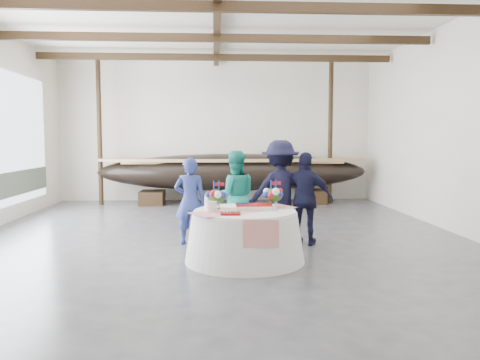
{
  "coord_description": "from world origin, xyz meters",
  "views": [
    {
      "loc": [
        -0.06,
        -9.25,
        1.98
      ],
      "look_at": [
        0.42,
        -0.36,
        1.2
      ],
      "focal_mm": 35.0,
      "sensor_mm": 36.0,
      "label": 1
    }
  ],
  "objects": [
    {
      "name": "wall_front",
      "position": [
        0.0,
        -6.0,
        2.25
      ],
      "size": [
        10.0,
        0.02,
        4.5
      ],
      "primitive_type": "cube",
      "color": "silver",
      "rests_on": "ground"
    },
    {
      "name": "wall_back",
      "position": [
        0.0,
        6.0,
        2.25
      ],
      "size": [
        10.0,
        0.02,
        4.5
      ],
      "primitive_type": "cube",
      "color": "silver",
      "rests_on": "ground"
    },
    {
      "name": "guest_woman_blue",
      "position": [
        -0.52,
        -0.48,
        0.82
      ],
      "size": [
        0.63,
        0.45,
        1.64
      ],
      "primitive_type": "imported",
      "rotation": [
        0.0,
        0.0,
        3.05
      ],
      "color": "navy",
      "rests_on": "ground"
    },
    {
      "name": "longboat_display",
      "position": [
        0.51,
        5.02,
        0.99
      ],
      "size": [
        8.24,
        1.65,
        1.54
      ],
      "color": "black",
      "rests_on": "ground"
    },
    {
      "name": "pavilion_structure",
      "position": [
        0.0,
        0.85,
        4.0
      ],
      "size": [
        9.8,
        11.76,
        4.5
      ],
      "color": "black",
      "rests_on": "ground"
    },
    {
      "name": "guest_man_left",
      "position": [
        1.19,
        -0.44,
        0.98
      ],
      "size": [
        1.33,
        0.84,
        1.97
      ],
      "primitive_type": "imported",
      "rotation": [
        0.0,
        0.0,
        3.23
      ],
      "color": "black",
      "rests_on": "ground"
    },
    {
      "name": "ceiling",
      "position": [
        0.0,
        0.0,
        4.5
      ],
      "size": [
        10.0,
        12.0,
        0.01
      ],
      "primitive_type": "cube",
      "color": "white",
      "rests_on": "wall_back"
    },
    {
      "name": "banquet_table",
      "position": [
        0.42,
        -1.76,
        0.42
      ],
      "size": [
        1.95,
        1.95,
        0.83
      ],
      "color": "white",
      "rests_on": "ground"
    },
    {
      "name": "guest_woman_teal",
      "position": [
        0.32,
        -0.36,
        0.88
      ],
      "size": [
        0.91,
        0.74,
        1.77
      ],
      "primitive_type": "imported",
      "rotation": [
        0.0,
        0.0,
        3.23
      ],
      "color": "teal",
      "rests_on": "ground"
    },
    {
      "name": "tabletop_items",
      "position": [
        0.41,
        -1.58,
        0.98
      ],
      "size": [
        1.82,
        1.41,
        0.4
      ],
      "color": "red",
      "rests_on": "banquet_table"
    },
    {
      "name": "wall_right",
      "position": [
        5.0,
        0.0,
        2.25
      ],
      "size": [
        0.02,
        12.0,
        4.5
      ],
      "primitive_type": "cube",
      "color": "silver",
      "rests_on": "ground"
    },
    {
      "name": "floor",
      "position": [
        0.0,
        0.0,
        0.0
      ],
      "size": [
        10.0,
        12.0,
        0.01
      ],
      "primitive_type": "cube",
      "color": "#3D3D42",
      "rests_on": "ground"
    },
    {
      "name": "guest_man_right",
      "position": [
        1.64,
        -0.66,
        0.87
      ],
      "size": [
        1.11,
        0.81,
        1.74
      ],
      "primitive_type": "imported",
      "rotation": [
        0.0,
        0.0,
        2.71
      ],
      "color": "black",
      "rests_on": "ground"
    }
  ]
}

